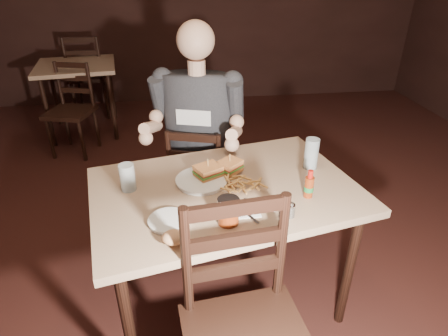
{
  "coord_description": "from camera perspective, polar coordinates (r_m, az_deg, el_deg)",
  "views": [
    {
      "loc": [
        -0.3,
        -1.68,
        1.73
      ],
      "look_at": [
        -0.1,
        -0.1,
        0.85
      ],
      "focal_mm": 30.0,
      "sensor_mm": 36.0,
      "label": 1
    }
  ],
  "objects": [
    {
      "name": "room_shell",
      "position": [
        1.74,
        2.82,
        18.02
      ],
      "size": [
        7.0,
        7.0,
        7.0
      ],
      "color": "black",
      "rests_on": "ground"
    },
    {
      "name": "main_table",
      "position": [
        1.86,
        0.2,
        -4.98
      ],
      "size": [
        1.4,
        1.07,
        0.77
      ],
      "rotation": [
        0.0,
        0.0,
        0.2
      ],
      "color": "tan",
      "rests_on": "ground"
    },
    {
      "name": "bg_table",
      "position": [
        4.43,
        -21.52,
        13.39
      ],
      "size": [
        0.9,
        0.9,
        0.77
      ],
      "rotation": [
        0.0,
        0.0,
        0.14
      ],
      "color": "tan",
      "rests_on": "ground"
    },
    {
      "name": "chair_far",
      "position": [
        2.57,
        -3.55,
        -1.71
      ],
      "size": [
        0.49,
        0.52,
        0.84
      ],
      "primitive_type": null,
      "rotation": [
        0.0,
        0.0,
        2.84
      ],
      "color": "black",
      "rests_on": "ground"
    },
    {
      "name": "bg_chair_far",
      "position": [
        5.0,
        -19.85,
        13.05
      ],
      "size": [
        0.47,
        0.51,
        0.99
      ],
      "primitive_type": null,
      "rotation": [
        0.0,
        0.0,
        3.17
      ],
      "color": "black",
      "rests_on": "ground"
    },
    {
      "name": "bg_chair_near",
      "position": [
        3.99,
        -22.45,
        7.92
      ],
      "size": [
        0.51,
        0.53,
        0.88
      ],
      "primitive_type": null,
      "rotation": [
        0.0,
        0.0,
        -0.27
      ],
      "color": "black",
      "rests_on": "ground"
    },
    {
      "name": "diner",
      "position": [
        2.3,
        -4.23,
        8.87
      ],
      "size": [
        0.7,
        0.61,
        1.02
      ],
      "primitive_type": null,
      "rotation": [
        0.0,
        0.0,
        -0.3
      ],
      "color": "#313036",
      "rests_on": "chair_far"
    },
    {
      "name": "dinner_plate",
      "position": [
        1.85,
        -3.39,
        -1.99
      ],
      "size": [
        0.3,
        0.3,
        0.01
      ],
      "primitive_type": "cylinder",
      "rotation": [
        0.0,
        0.0,
        0.2
      ],
      "color": "white",
      "rests_on": "main_table"
    },
    {
      "name": "sandwich_left",
      "position": [
        1.85,
        -2.44,
        0.07
      ],
      "size": [
        0.15,
        0.15,
        0.1
      ],
      "primitive_type": null,
      "rotation": [
        0.0,
        0.0,
        0.48
      ],
      "color": "#D78B4B",
      "rests_on": "dinner_plate"
    },
    {
      "name": "sandwich_right",
      "position": [
        1.9,
        0.89,
        0.79
      ],
      "size": [
        0.15,
        0.14,
        0.1
      ],
      "primitive_type": null,
      "rotation": [
        0.0,
        0.0,
        0.7
      ],
      "color": "#D78B4B",
      "rests_on": "dinner_plate"
    },
    {
      "name": "fries_pile",
      "position": [
        1.79,
        2.74,
        -2.19
      ],
      "size": [
        0.28,
        0.22,
        0.04
      ],
      "primitive_type": null,
      "rotation": [
        0.0,
        0.0,
        0.2
      ],
      "color": "#E8AE5B",
      "rests_on": "dinner_plate"
    },
    {
      "name": "ketchup_dollop",
      "position": [
        1.8,
        1.3,
        -2.54
      ],
      "size": [
        0.05,
        0.05,
        0.01
      ],
      "primitive_type": "ellipsoid",
      "rotation": [
        0.0,
        0.0,
        0.2
      ],
      "color": "maroon",
      "rests_on": "dinner_plate"
    },
    {
      "name": "glass_left",
      "position": [
        1.82,
        -14.49,
        -1.4
      ],
      "size": [
        0.09,
        0.09,
        0.13
      ],
      "primitive_type": "cylinder",
      "rotation": [
        0.0,
        0.0,
        0.2
      ],
      "color": "silver",
      "rests_on": "main_table"
    },
    {
      "name": "glass_right",
      "position": [
        2.0,
        13.17,
        2.15
      ],
      "size": [
        0.09,
        0.09,
        0.16
      ],
      "primitive_type": "cylinder",
      "rotation": [
        0.0,
        0.0,
        0.2
      ],
      "color": "silver",
      "rests_on": "main_table"
    },
    {
      "name": "hot_sauce",
      "position": [
        1.75,
        12.87,
        -2.35
      ],
      "size": [
        0.05,
        0.05,
        0.14
      ],
      "primitive_type": null,
      "rotation": [
        0.0,
        0.0,
        0.2
      ],
      "color": "maroon",
      "rests_on": "main_table"
    },
    {
      "name": "salt_shaker",
      "position": [
        1.65,
        7.58,
        -5.65
      ],
      "size": [
        0.04,
        0.04,
        0.05
      ],
      "primitive_type": null,
      "rotation": [
        0.0,
        0.0,
        0.2
      ],
      "color": "white",
      "rests_on": "main_table"
    },
    {
      "name": "pepper_shaker",
      "position": [
        1.62,
        10.17,
        -6.37
      ],
      "size": [
        0.04,
        0.04,
        0.07
      ],
      "primitive_type": null,
      "rotation": [
        0.0,
        0.0,
        0.2
      ],
      "color": "#38332D",
      "rests_on": "main_table"
    },
    {
      "name": "syrup_dispenser",
      "position": [
        1.55,
        0.67,
        -6.6
      ],
      "size": [
        0.11,
        0.11,
        0.12
      ],
      "primitive_type": null,
      "rotation": [
        0.0,
        0.0,
        0.2
      ],
      "color": "maroon",
      "rests_on": "main_table"
    },
    {
      "name": "napkin",
      "position": [
        1.66,
        3.02,
        -6.38
      ],
      "size": [
        0.14,
        0.13,
        0.0
      ],
      "primitive_type": "cube",
      "rotation": [
        0.0,
        0.0,
        -0.0
      ],
      "color": "white",
      "rests_on": "main_table"
    },
    {
      "name": "knife",
      "position": [
        1.64,
        3.11,
        -6.66
      ],
      "size": [
        0.1,
        0.19,
        0.0
      ],
      "primitive_type": "cube",
      "rotation": [
        0.0,
        0.0,
        0.45
      ],
      "color": "silver",
      "rests_on": "napkin"
    },
    {
      "name": "fork",
      "position": [
        1.68,
        8.75,
        -6.02
      ],
      "size": [
        0.06,
        0.14,
        0.0
      ],
      "primitive_type": "cube",
      "rotation": [
        0.0,
        0.0,
        -0.37
      ],
      "color": "silver",
      "rests_on": "napkin"
    },
    {
      "name": "side_plate",
      "position": [
        1.6,
        -8.37,
        -8.05
      ],
      "size": [
        0.2,
        0.2,
        0.01
      ],
      "primitive_type": "cylinder",
      "rotation": [
        0.0,
        0.0,
        0.2
      ],
      "color": "white",
      "rests_on": "main_table"
    },
    {
      "name": "bread_roll",
      "position": [
        1.46,
        -7.65,
        -10.43
      ],
      "size": [
        0.1,
        0.09,
        0.05
      ],
      "primitive_type": "ellipsoid",
      "rotation": [
        0.0,
        0.0,
        0.2
      ],
      "color": "tan",
      "rests_on": "side_plate"
    }
  ]
}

